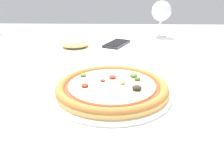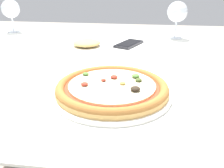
{
  "view_description": "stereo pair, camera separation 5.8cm",
  "coord_description": "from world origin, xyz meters",
  "px_view_note": "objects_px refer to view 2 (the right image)",
  "views": [
    {
      "loc": [
        0.21,
        -0.85,
        1.02
      ],
      "look_at": [
        0.19,
        -0.3,
        0.78
      ],
      "focal_mm": 40.0,
      "sensor_mm": 36.0,
      "label": 1
    },
    {
      "loc": [
        0.27,
        -0.85,
        1.02
      ],
      "look_at": [
        0.19,
        -0.3,
        0.78
      ],
      "focal_mm": 40.0,
      "sensor_mm": 36.0,
      "label": 2
    }
  ],
  "objects_px": {
    "dining_table": "(72,77)",
    "pizza_plate": "(112,89)",
    "side_plate": "(87,45)",
    "wine_glass_far_left": "(11,10)",
    "cell_phone": "(129,44)",
    "wine_glass_far_right": "(177,12)"
  },
  "relations": [
    {
      "from": "dining_table",
      "to": "pizza_plate",
      "type": "relative_size",
      "value": 4.38
    },
    {
      "from": "pizza_plate",
      "to": "side_plate",
      "type": "distance_m",
      "value": 0.44
    },
    {
      "from": "pizza_plate",
      "to": "cell_phone",
      "type": "relative_size",
      "value": 1.8
    },
    {
      "from": "wine_glass_far_left",
      "to": "wine_glass_far_right",
      "type": "relative_size",
      "value": 0.98
    },
    {
      "from": "wine_glass_far_left",
      "to": "cell_phone",
      "type": "distance_m",
      "value": 0.66
    },
    {
      "from": "wine_glass_far_right",
      "to": "cell_phone",
      "type": "xyz_separation_m",
      "value": [
        -0.21,
        -0.16,
        -0.11
      ]
    },
    {
      "from": "pizza_plate",
      "to": "cell_phone",
      "type": "xyz_separation_m",
      "value": [
        0.01,
        0.49,
        -0.01
      ]
    },
    {
      "from": "pizza_plate",
      "to": "wine_glass_far_right",
      "type": "height_order",
      "value": "wine_glass_far_right"
    },
    {
      "from": "pizza_plate",
      "to": "wine_glass_far_left",
      "type": "xyz_separation_m",
      "value": [
        -0.61,
        0.68,
        0.1
      ]
    },
    {
      "from": "wine_glass_far_left",
      "to": "side_plate",
      "type": "distance_m",
      "value": 0.54
    },
    {
      "from": "side_plate",
      "to": "wine_glass_far_left",
      "type": "bearing_deg",
      "value": 149.29
    },
    {
      "from": "wine_glass_far_left",
      "to": "wine_glass_far_right",
      "type": "xyz_separation_m",
      "value": [
        0.82,
        -0.03,
        0.0
      ]
    },
    {
      "from": "wine_glass_far_right",
      "to": "side_plate",
      "type": "bearing_deg",
      "value": -147.13
    },
    {
      "from": "dining_table",
      "to": "wine_glass_far_right",
      "type": "relative_size",
      "value": 7.64
    },
    {
      "from": "wine_glass_far_left",
      "to": "cell_phone",
      "type": "bearing_deg",
      "value": -17.42
    },
    {
      "from": "pizza_plate",
      "to": "side_plate",
      "type": "height_order",
      "value": "pizza_plate"
    },
    {
      "from": "pizza_plate",
      "to": "side_plate",
      "type": "xyz_separation_m",
      "value": [
        -0.16,
        0.41,
        -0.0
      ]
    },
    {
      "from": "dining_table",
      "to": "side_plate",
      "type": "relative_size",
      "value": 6.76
    },
    {
      "from": "wine_glass_far_left",
      "to": "cell_phone",
      "type": "height_order",
      "value": "wine_glass_far_left"
    },
    {
      "from": "wine_glass_far_right",
      "to": "cell_phone",
      "type": "distance_m",
      "value": 0.28
    },
    {
      "from": "cell_phone",
      "to": "side_plate",
      "type": "height_order",
      "value": "side_plate"
    },
    {
      "from": "pizza_plate",
      "to": "wine_glass_far_right",
      "type": "relative_size",
      "value": 1.74
    }
  ]
}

